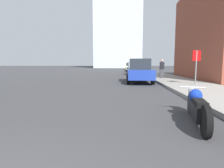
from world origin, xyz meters
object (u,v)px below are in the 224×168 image
at_px(stop_sign, 196,61).
at_px(pedestrian, 162,69).
at_px(motorcycle, 197,107).
at_px(parked_car_yellow, 129,66).
at_px(parked_car_blue, 139,71).
at_px(parked_car_silver, 128,66).
at_px(parked_car_green, 134,68).
at_px(parked_car_white, 131,67).

bearing_deg(stop_sign, pedestrian, 100.86).
relative_size(motorcycle, parked_car_yellow, 0.49).
height_order(parked_car_blue, parked_car_yellow, parked_car_yellow).
relative_size(parked_car_yellow, parked_car_silver, 1.09).
distance_m(parked_car_green, parked_car_yellow, 21.94).
relative_size(parked_car_green, parked_car_white, 1.01).
distance_m(parked_car_yellow, pedestrian, 29.99).
bearing_deg(parked_car_yellow, parked_car_silver, 92.44).
bearing_deg(parked_car_blue, motorcycle, -86.29).
bearing_deg(parked_car_silver, pedestrian, -92.41).
bearing_deg(parked_car_blue, pedestrian, 48.35).
distance_m(stop_sign, pedestrian, 5.03).
distance_m(parked_car_blue, parked_car_green, 10.42).
relative_size(parked_car_blue, parked_car_green, 1.05).
bearing_deg(parked_car_yellow, parked_car_white, -87.51).
bearing_deg(parked_car_white, motorcycle, -86.87).
bearing_deg(parked_car_white, stop_sign, -80.70).
height_order(parked_car_yellow, stop_sign, stop_sign).
bearing_deg(parked_car_silver, parked_car_green, -94.98).
height_order(parked_car_yellow, pedestrian, parked_car_yellow).
bearing_deg(pedestrian, motorcycle, -97.96).
bearing_deg(parked_car_blue, parked_car_green, 88.81).
xyz_separation_m(motorcycle, stop_sign, (2.56, 6.63, 1.15)).
distance_m(parked_car_yellow, stop_sign, 34.97).
distance_m(parked_car_white, parked_car_yellow, 10.39).
bearing_deg(stop_sign, parked_car_green, 102.54).
xyz_separation_m(parked_car_blue, parked_car_white, (0.14, 21.96, 0.01)).
xyz_separation_m(parked_car_silver, pedestrian, (1.91, -43.04, 0.15)).
bearing_deg(parked_car_silver, parked_car_yellow, -95.27).
bearing_deg(parked_car_yellow, parked_car_green, -87.09).
xyz_separation_m(motorcycle, parked_car_blue, (-0.56, 9.11, 0.49)).
bearing_deg(parked_car_yellow, parked_car_blue, -87.58).
xyz_separation_m(stop_sign, pedestrian, (-0.94, 4.91, -0.54)).
height_order(parked_car_yellow, parked_car_silver, parked_car_yellow).
xyz_separation_m(parked_car_white, parked_car_silver, (0.12, 23.51, -0.04)).
xyz_separation_m(parked_car_blue, parked_car_silver, (0.27, 45.47, -0.03)).
height_order(parked_car_blue, parked_car_silver, parked_car_blue).
distance_m(parked_car_green, pedestrian, 8.22).
bearing_deg(stop_sign, motorcycle, -111.11).
height_order(motorcycle, parked_car_blue, parked_car_blue).
relative_size(motorcycle, parked_car_blue, 0.50).
bearing_deg(parked_car_white, parked_car_silver, 92.06).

